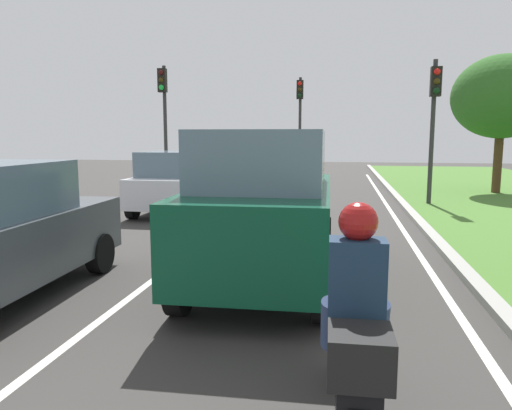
{
  "coord_description": "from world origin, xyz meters",
  "views": [
    {
      "loc": [
        2.12,
        1.3,
        2.2
      ],
      "look_at": [
        0.9,
        8.2,
        1.2
      ],
      "focal_mm": 33.87,
      "sensor_mm": 36.0,
      "label": 1
    }
  ],
  "objects_px": {
    "motorcycle": "(355,362)",
    "traffic_light_far_median": "(300,110)",
    "traffic_light_near_right": "(434,107)",
    "car_hatchback_far": "(174,183)",
    "traffic_light_overhead_left": "(164,106)",
    "car_suv_ahead": "(265,206)",
    "tree_roadside_far": "(502,97)",
    "rider_person": "(357,278)"
  },
  "relations": [
    {
      "from": "motorcycle",
      "to": "traffic_light_far_median",
      "type": "height_order",
      "value": "traffic_light_far_median"
    },
    {
      "from": "tree_roadside_far",
      "to": "traffic_light_far_median",
      "type": "bearing_deg",
      "value": 151.31
    },
    {
      "from": "car_hatchback_far",
      "to": "rider_person",
      "type": "relative_size",
      "value": 3.19
    },
    {
      "from": "car_hatchback_far",
      "to": "traffic_light_far_median",
      "type": "xyz_separation_m",
      "value": [
        2.65,
        10.91,
        2.58
      ]
    },
    {
      "from": "traffic_light_far_median",
      "to": "motorcycle",
      "type": "bearing_deg",
      "value": -83.96
    },
    {
      "from": "traffic_light_far_median",
      "to": "car_suv_ahead",
      "type": "bearing_deg",
      "value": -86.78
    },
    {
      "from": "car_suv_ahead",
      "to": "car_hatchback_far",
      "type": "xyz_separation_m",
      "value": [
        -3.61,
        6.18,
        -0.28
      ]
    },
    {
      "from": "motorcycle",
      "to": "traffic_light_near_right",
      "type": "height_order",
      "value": "traffic_light_near_right"
    },
    {
      "from": "traffic_light_overhead_left",
      "to": "traffic_light_far_median",
      "type": "relative_size",
      "value": 0.97
    },
    {
      "from": "traffic_light_near_right",
      "to": "traffic_light_far_median",
      "type": "bearing_deg",
      "value": 121.08
    },
    {
      "from": "motorcycle",
      "to": "rider_person",
      "type": "height_order",
      "value": "rider_person"
    },
    {
      "from": "traffic_light_overhead_left",
      "to": "rider_person",
      "type": "bearing_deg",
      "value": -64.73
    },
    {
      "from": "traffic_light_near_right",
      "to": "car_hatchback_far",
      "type": "bearing_deg",
      "value": -159.4
    },
    {
      "from": "car_suv_ahead",
      "to": "tree_roadside_far",
      "type": "bearing_deg",
      "value": 59.9
    },
    {
      "from": "traffic_light_overhead_left",
      "to": "traffic_light_far_median",
      "type": "bearing_deg",
      "value": 50.07
    },
    {
      "from": "rider_person",
      "to": "traffic_light_far_median",
      "type": "height_order",
      "value": "traffic_light_far_median"
    },
    {
      "from": "car_hatchback_far",
      "to": "traffic_light_overhead_left",
      "type": "distance_m",
      "value": 6.11
    },
    {
      "from": "car_hatchback_far",
      "to": "rider_person",
      "type": "xyz_separation_m",
      "value": [
        4.84,
        -9.77,
        0.31
      ]
    },
    {
      "from": "rider_person",
      "to": "motorcycle",
      "type": "bearing_deg",
      "value": -88.57
    },
    {
      "from": "rider_person",
      "to": "traffic_light_far_median",
      "type": "bearing_deg",
      "value": 94.64
    },
    {
      "from": "motorcycle",
      "to": "traffic_light_far_median",
      "type": "distance_m",
      "value": 21.05
    },
    {
      "from": "car_hatchback_far",
      "to": "traffic_light_overhead_left",
      "type": "bearing_deg",
      "value": 113.86
    },
    {
      "from": "car_suv_ahead",
      "to": "traffic_light_far_median",
      "type": "bearing_deg",
      "value": 91.85
    },
    {
      "from": "car_suv_ahead",
      "to": "traffic_light_overhead_left",
      "type": "distance_m",
      "value": 12.9
    },
    {
      "from": "traffic_light_near_right",
      "to": "traffic_light_overhead_left",
      "type": "relative_size",
      "value": 0.93
    },
    {
      "from": "car_suv_ahead",
      "to": "car_hatchback_far",
      "type": "bearing_deg",
      "value": 118.95
    },
    {
      "from": "motorcycle",
      "to": "traffic_light_far_median",
      "type": "xyz_separation_m",
      "value": [
        -2.19,
        20.74,
        2.89
      ]
    },
    {
      "from": "car_suv_ahead",
      "to": "motorcycle",
      "type": "height_order",
      "value": "car_suv_ahead"
    },
    {
      "from": "traffic_light_far_median",
      "to": "traffic_light_near_right",
      "type": "bearing_deg",
      "value": -58.92
    },
    {
      "from": "car_suv_ahead",
      "to": "tree_roadside_far",
      "type": "height_order",
      "value": "tree_roadside_far"
    },
    {
      "from": "motorcycle",
      "to": "car_hatchback_far",
      "type": "bearing_deg",
      "value": 114.85
    },
    {
      "from": "traffic_light_overhead_left",
      "to": "car_suv_ahead",
      "type": "bearing_deg",
      "value": -62.82
    },
    {
      "from": "rider_person",
      "to": "car_hatchback_far",
      "type": "bearing_deg",
      "value": 114.96
    },
    {
      "from": "rider_person",
      "to": "traffic_light_overhead_left",
      "type": "relative_size",
      "value": 0.24
    },
    {
      "from": "car_suv_ahead",
      "to": "tree_roadside_far",
      "type": "distance_m",
      "value": 14.74
    },
    {
      "from": "car_suv_ahead",
      "to": "traffic_light_far_median",
      "type": "height_order",
      "value": "traffic_light_far_median"
    },
    {
      "from": "rider_person",
      "to": "traffic_light_near_right",
      "type": "relative_size",
      "value": 0.26
    },
    {
      "from": "traffic_light_overhead_left",
      "to": "tree_roadside_far",
      "type": "distance_m",
      "value": 12.87
    },
    {
      "from": "car_hatchback_far",
      "to": "rider_person",
      "type": "height_order",
      "value": "car_hatchback_far"
    },
    {
      "from": "traffic_light_near_right",
      "to": "tree_roadside_far",
      "type": "relative_size",
      "value": 0.87
    },
    {
      "from": "motorcycle",
      "to": "traffic_light_near_right",
      "type": "relative_size",
      "value": 0.42
    },
    {
      "from": "traffic_light_overhead_left",
      "to": "traffic_light_near_right",
      "type": "bearing_deg",
      "value": -13.31
    }
  ]
}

